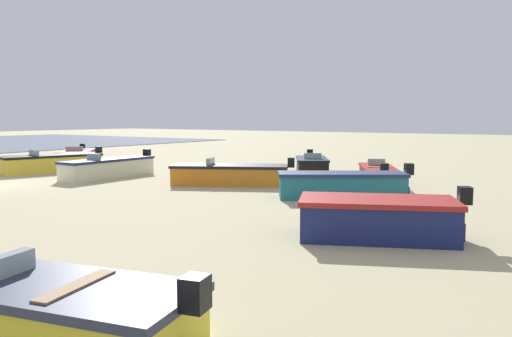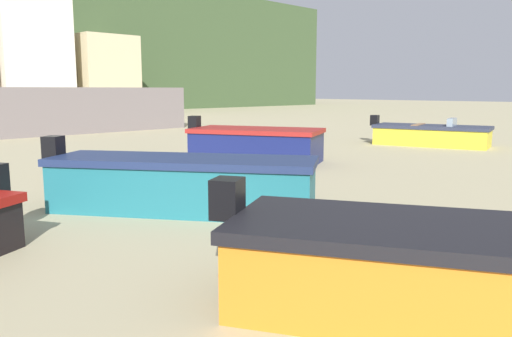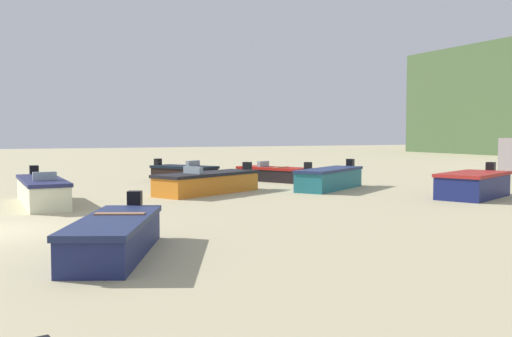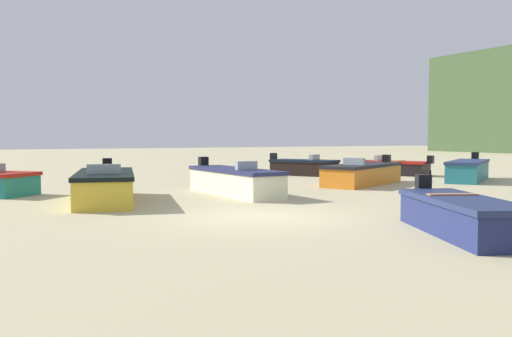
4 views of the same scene
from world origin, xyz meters
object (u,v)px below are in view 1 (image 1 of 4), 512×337
object	(u,v)px
boat_yellow_6	(52,163)
boat_orange_7	(230,174)
boat_teal_3	(77,156)
boat_navy_10	(378,218)
boat_black_0	(378,174)
boat_yellow_5	(47,309)
boat_teal_9	(342,185)
boat_cream_1	(109,168)
boat_black_4	(312,165)

from	to	relation	value
boat_yellow_6	boat_orange_7	xyz separation A→B (m)	(-1.21, 10.80, -0.03)
boat_teal_3	boat_navy_10	world-z (taller)	boat_navy_10
boat_black_0	boat_yellow_5	xyz separation A→B (m)	(17.25, 2.05, 0.01)
boat_black_0	boat_yellow_6	world-z (taller)	boat_yellow_6
boat_black_0	boat_yellow_5	bearing A→B (deg)	-110.29
boat_black_0	boat_teal_9	size ratio (longest dim) A/B	0.92
boat_yellow_6	boat_teal_9	world-z (taller)	boat_teal_9
boat_teal_3	boat_yellow_5	distance (m)	26.69
boat_cream_1	boat_yellow_5	size ratio (longest dim) A/B	1.18
boat_yellow_5	boat_teal_9	bearing A→B (deg)	-6.38
boat_orange_7	boat_navy_10	xyz separation A→B (m)	(5.68, 8.62, 0.05)
boat_cream_1	boat_black_4	distance (m)	10.02
boat_orange_7	boat_yellow_5	bearing A→B (deg)	-179.65
boat_yellow_5	boat_yellow_6	distance (m)	21.52
boat_teal_3	boat_black_4	bearing A→B (deg)	147.55
boat_black_4	boat_teal_3	bearing A→B (deg)	-20.32
boat_cream_1	boat_yellow_5	world-z (taller)	boat_cream_1
boat_yellow_6	boat_navy_10	xyz separation A→B (m)	(4.46, 19.43, 0.02)
boat_black_0	boat_teal_3	world-z (taller)	boat_teal_3
boat_teal_3	boat_teal_9	xyz separation A→B (m)	(3.49, 19.66, 0.06)
boat_navy_10	boat_teal_3	bearing A→B (deg)	44.49
boat_teal_3	boat_black_4	distance (m)	15.36
boat_teal_3	boat_orange_7	world-z (taller)	boat_orange_7
boat_black_0	boat_teal_3	bearing A→B (deg)	156.35
boat_teal_3	boat_navy_10	xyz separation A→B (m)	(8.54, 22.87, 0.08)
boat_yellow_6	boat_black_4	bearing A→B (deg)	-134.63
boat_yellow_5	boat_teal_9	size ratio (longest dim) A/B	0.99
boat_cream_1	boat_yellow_6	xyz separation A→B (m)	(0.09, -4.40, 0.01)
boat_teal_3	boat_yellow_5	size ratio (longest dim) A/B	0.94
boat_cream_1	boat_navy_10	size ratio (longest dim) A/B	1.30
boat_black_0	boat_teal_3	distance (m)	19.27
boat_yellow_5	boat_navy_10	world-z (taller)	boat_navy_10
boat_teal_3	boat_teal_9	size ratio (longest dim) A/B	0.93
boat_teal_3	boat_navy_10	size ratio (longest dim) A/B	1.04
boat_cream_1	boat_teal_3	size ratio (longest dim) A/B	1.25
boat_black_4	boat_yellow_6	world-z (taller)	boat_yellow_6
boat_black_0	boat_cream_1	bearing A→B (deg)	177.19
boat_cream_1	boat_orange_7	world-z (taller)	boat_cream_1
boat_teal_3	boat_orange_7	xyz separation A→B (m)	(2.86, 14.25, 0.03)
boat_teal_9	boat_navy_10	bearing A→B (deg)	178.38
boat_teal_3	boat_yellow_5	bearing A→B (deg)	99.41
boat_yellow_5	boat_orange_7	xyz separation A→B (m)	(-13.24, -7.04, 0.05)
boat_teal_3	boat_yellow_6	world-z (taller)	boat_yellow_6
boat_teal_3	boat_yellow_6	xyz separation A→B (m)	(4.08, 3.44, 0.06)
boat_orange_7	boat_black_0	bearing A→B (deg)	-78.89
boat_yellow_6	boat_cream_1	bearing A→B (deg)	-164.56
boat_black_0	boat_yellow_6	xyz separation A→B (m)	(5.22, -15.80, 0.09)
boat_black_0	boat_orange_7	bearing A→B (deg)	-168.29
boat_orange_7	boat_teal_9	distance (m)	5.45
boat_yellow_5	boat_teal_9	distance (m)	12.72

